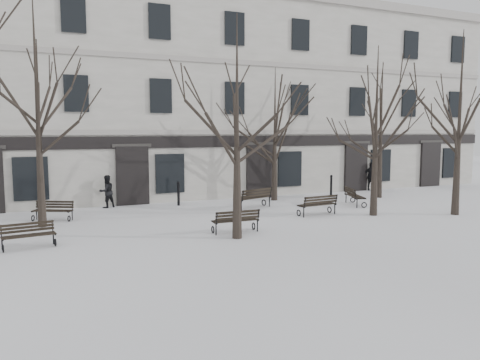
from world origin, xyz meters
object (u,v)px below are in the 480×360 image
tree_2 (376,111)px  bench_5 (354,195)px  tree_1 (237,100)px  bench_3 (53,210)px  bench_0 (28,234)px  bench_4 (254,197)px  bench_2 (318,204)px  tree_3 (460,100)px  bench_1 (236,220)px

tree_2 → bench_5: (0.91, 2.60, -4.05)m
tree_1 → bench_3: bearing=133.7°
tree_2 → bench_3: bearing=161.5°
bench_0 → bench_5: 14.93m
bench_4 → bench_0: bearing=4.2°
bench_4 → bench_5: (4.93, -1.12, -0.04)m
tree_1 → bench_2: bearing=27.6°
tree_1 → bench_2: size_ratio=4.08×
tree_2 → bench_3: (-12.89, 4.32, -4.10)m
bench_0 → bench_2: bearing=-2.2°
tree_3 → bench_5: tree_3 is taller
bench_1 → bench_3: bearing=-40.0°
tree_1 → bench_5: 10.06m
bench_0 → bench_4: size_ratio=0.81×
tree_1 → bench_0: tree_1 is taller
bench_4 → tree_2: bearing=119.3°
bench_3 → tree_1: bearing=-19.5°
bench_2 → bench_4: 3.29m
tree_1 → bench_2: tree_1 is taller
bench_1 → bench_4: 5.37m
bench_3 → bench_0: bearing=-73.9°
tree_3 → bench_4: tree_3 is taller
bench_0 → bench_3: (0.86, 4.56, 0.00)m
bench_0 → bench_2: (11.51, 1.19, 0.06)m
tree_2 → bench_4: (-4.02, 3.72, -4.01)m
tree_2 → bench_4: size_ratio=3.58×
bench_1 → bench_3: size_ratio=1.03×
bench_3 → tree_3: bearing=7.7°
bench_3 → bench_5: size_ratio=0.89×
bench_0 → bench_2: 11.57m
tree_3 → bench_3: (-16.28, 5.64, -4.54)m
bench_1 → tree_3: bearing=177.9°
tree_3 → bench_0: 17.76m
tree_3 → tree_2: bearing=158.8°
bench_4 → bench_3: bearing=-21.9°
bench_4 → tree_1: bearing=41.5°
tree_2 → tree_3: bearing=-21.2°
tree_2 → bench_1: size_ratio=4.23×
bench_2 → bench_4: size_ratio=0.91×
tree_1 → bench_1: tree_1 is taller
bench_2 → bench_5: size_ratio=0.99×
tree_1 → tree_3: size_ratio=0.95×
bench_0 → bench_3: size_ratio=0.99×
tree_1 → tree_3: 10.58m
tree_3 → bench_1: (-10.27, 0.49, -4.51)m
tree_2 → bench_3: tree_2 is taller
tree_3 → bench_4: (-7.41, 5.03, -4.45)m
bench_0 → bench_5: (14.65, 2.84, 0.05)m
bench_0 → bench_1: bearing=-13.0°
tree_2 → bench_2: tree_2 is taller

